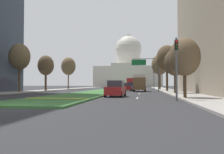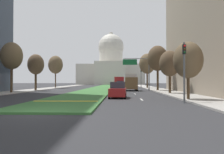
# 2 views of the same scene
# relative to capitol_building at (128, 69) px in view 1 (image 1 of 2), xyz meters

# --- Properties ---
(ground_plane) EXTENTS (260.00, 260.00, 0.00)m
(ground_plane) POSITION_rel_capitol_building_xyz_m (0.00, -54.35, -9.08)
(ground_plane) COLOR #2B2B2D
(grass_median) EXTENTS (6.12, 99.12, 0.14)m
(grass_median) POSITION_rel_capitol_building_xyz_m (0.00, -59.85, -9.01)
(grass_median) COLOR #386B33
(grass_median) RESTS_ON ground_plane
(median_curb_nose) EXTENTS (5.51, 0.50, 0.04)m
(median_curb_nose) POSITION_rel_capitol_building_xyz_m (0.00, -102.15, -8.92)
(median_curb_nose) COLOR gold
(median_curb_nose) RESTS_ON grass_median
(lane_dashes_right) EXTENTS (0.16, 43.52, 0.01)m
(lane_dashes_right) POSITION_rel_capitol_building_xyz_m (6.86, -77.19, -9.08)
(lane_dashes_right) COLOR silver
(lane_dashes_right) RESTS_ON ground_plane
(sidewalk_left) EXTENTS (4.00, 99.12, 0.15)m
(sidewalk_left) POSITION_rel_capitol_building_xyz_m (-12.66, -65.36, -9.01)
(sidewalk_left) COLOR #9E9991
(sidewalk_left) RESTS_ON ground_plane
(sidewalk_right) EXTENTS (4.00, 99.12, 0.15)m
(sidewalk_right) POSITION_rel_capitol_building_xyz_m (12.66, -65.36, -9.01)
(sidewalk_right) COLOR #9E9991
(sidewalk_right) RESTS_ON ground_plane
(capitol_building) EXTENTS (32.89, 22.80, 26.72)m
(capitol_building) POSITION_rel_capitol_building_xyz_m (0.00, 0.00, 0.00)
(capitol_building) COLOR beige
(capitol_building) RESTS_ON ground_plane
(traffic_light_near_right) EXTENTS (0.28, 0.35, 5.20)m
(traffic_light_near_right) POSITION_rel_capitol_building_xyz_m (10.16, -102.02, -5.77)
(traffic_light_near_right) COLOR #515456
(traffic_light_near_right) RESTS_ON ground_plane
(traffic_light_far_right) EXTENTS (0.28, 0.35, 5.20)m
(traffic_light_far_right) POSITION_rel_capitol_building_xyz_m (10.16, -59.60, -5.77)
(traffic_light_far_right) COLOR #515456
(traffic_light_far_right) RESTS_ON ground_plane
(overhead_guide_sign) EXTENTS (5.25, 0.20, 6.50)m
(overhead_guide_sign) POSITION_rel_capitol_building_xyz_m (8.45, -75.20, -4.45)
(overhead_guide_sign) COLOR #515456
(overhead_guide_sign) RESTS_ON ground_plane
(street_tree_right_near) EXTENTS (2.87, 2.87, 5.73)m
(street_tree_right_near) POSITION_rel_capitol_building_xyz_m (11.30, -99.10, -5.17)
(street_tree_right_near) COLOR #4C3823
(street_tree_right_near) RESTS_ON ground_plane
(street_tree_left_mid) EXTENTS (3.35, 3.35, 7.85)m
(street_tree_left_mid) POSITION_rel_capitol_building_xyz_m (-12.02, -86.22, -3.36)
(street_tree_left_mid) COLOR #4C3823
(street_tree_left_mid) RESTS_ON ground_plane
(street_tree_right_mid) EXTENTS (3.04, 3.04, 6.34)m
(street_tree_right_mid) POSITION_rel_capitol_building_xyz_m (11.93, -87.34, -4.68)
(street_tree_right_mid) COLOR #4C3823
(street_tree_right_mid) RESTS_ON ground_plane
(street_tree_left_far) EXTENTS (3.14, 3.14, 7.05)m
(street_tree_left_far) POSITION_rel_capitol_building_xyz_m (-11.58, -76.79, -4.06)
(street_tree_left_far) COLOR #4C3823
(street_tree_left_far) RESTS_ON ground_plane
(street_tree_right_far) EXTENTS (3.85, 3.85, 8.59)m
(street_tree_right_far) POSITION_rel_capitol_building_xyz_m (11.81, -76.77, -2.94)
(street_tree_right_far) COLOR #4C3823
(street_tree_right_far) RESTS_ON ground_plane
(street_tree_left_distant) EXTENTS (3.76, 3.76, 8.44)m
(street_tree_left_distant) POSITION_rel_capitol_building_xyz_m (-12.09, -60.66, -3.01)
(street_tree_left_distant) COLOR #4C3823
(street_tree_left_distant) RESTS_ON ground_plane
(street_tree_right_distant) EXTENTS (4.08, 4.08, 8.80)m
(street_tree_right_distant) POSITION_rel_capitol_building_xyz_m (11.54, -61.41, -2.87)
(street_tree_right_distant) COLOR #4C3823
(street_tree_right_distant) RESTS_ON ground_plane
(sedan_lead_stopped) EXTENTS (2.03, 4.34, 1.78)m
(sedan_lead_stopped) POSITION_rel_capitol_building_xyz_m (4.43, -95.77, -8.26)
(sedan_lead_stopped) COLOR maroon
(sedan_lead_stopped) RESTS_ON ground_plane
(sedan_midblock) EXTENTS (2.05, 4.37, 1.65)m
(sedan_midblock) POSITION_rel_capitol_building_xyz_m (4.10, -72.65, -8.31)
(sedan_midblock) COLOR maroon
(sedan_midblock) RESTS_ON ground_plane
(sedan_distant) EXTENTS (2.02, 4.53, 1.85)m
(sedan_distant) POSITION_rel_capitol_building_xyz_m (4.69, -62.63, -8.22)
(sedan_distant) COLOR navy
(sedan_distant) RESTS_ON ground_plane
(box_truck_delivery) EXTENTS (2.40, 6.40, 3.20)m
(box_truck_delivery) POSITION_rel_capitol_building_xyz_m (6.74, -75.71, -7.41)
(box_truck_delivery) COLOR brown
(box_truck_delivery) RESTS_ON ground_plane
(city_bus) EXTENTS (2.62, 11.00, 2.95)m
(city_bus) POSITION_rel_capitol_building_xyz_m (4.43, -54.13, -7.31)
(city_bus) COLOR #B21E1E
(city_bus) RESTS_ON ground_plane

